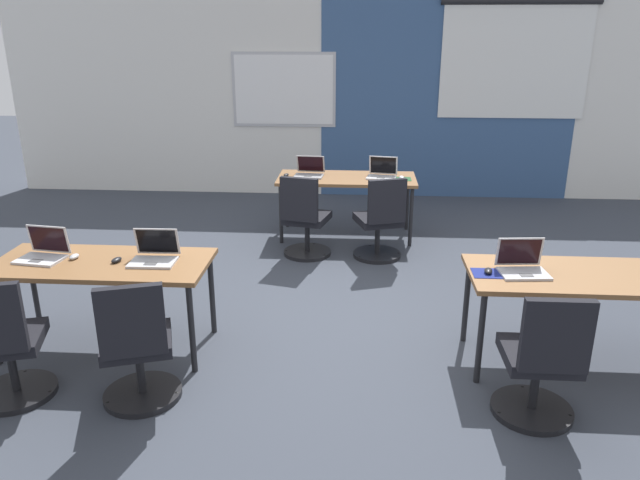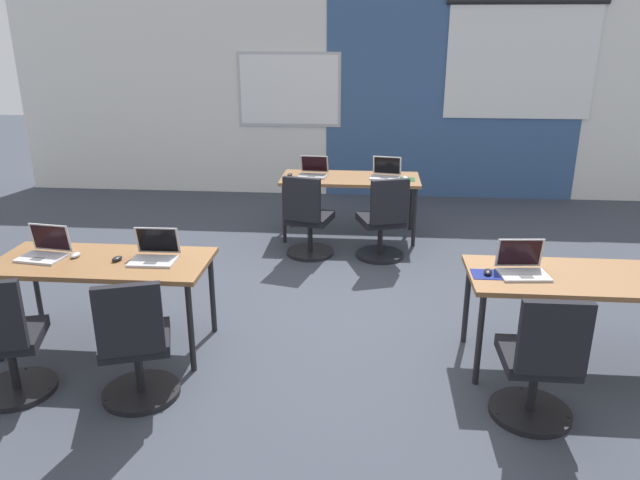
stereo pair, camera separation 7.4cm
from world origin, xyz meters
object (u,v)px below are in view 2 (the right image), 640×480
object	(u,v)px
laptop_far_left	(313,172)
mouse_near_left_inner	(117,259)
chair_far_left	(308,223)
laptop_near_right_inner	(522,267)
laptop_far_right	(386,173)
chair_near_left_inner	(136,351)
chair_far_right	(383,226)
chair_near_left_end	(6,348)
chair_near_right_inner	(539,369)
mouse_far_left	(290,175)
laptop_near_left_inner	(155,254)
mouse_near_left_end	(75,255)
desk_near_right	(583,284)
mouse_far_right	(405,178)
laptop_near_left_end	(45,251)
desk_far_center	(350,182)
desk_near_left	(103,267)
mouse_near_right_inner	(488,272)

from	to	relation	value
laptop_far_left	mouse_near_left_inner	distance (m)	3.08
chair_far_left	laptop_near_right_inner	distance (m)	2.74
laptop_far_right	chair_near_left_inner	bearing A→B (deg)	-105.64
chair_far_right	chair_near_left_end	bearing A→B (deg)	30.08
laptop_near_right_inner	chair_near_right_inner	bearing A→B (deg)	-96.56
chair_near_right_inner	chair_near_left_inner	bearing A→B (deg)	-0.31
mouse_far_left	laptop_near_left_inner	world-z (taller)	laptop_near_left_inner
laptop_near_right_inner	mouse_near_left_end	size ratio (longest dim) A/B	3.38
mouse_near_left_inner	chair_near_left_inner	xyz separation A→B (m)	(0.38, -0.70, -0.36)
mouse_near_left_inner	chair_near_right_inner	world-z (taller)	chair_near_right_inner
desk_near_right	chair_far_right	size ratio (longest dim) A/B	1.74
mouse_far_right	laptop_near_left_end	size ratio (longest dim) A/B	0.28
chair_far_left	laptop_far_right	xyz separation A→B (m)	(0.83, 0.74, 0.39)
chair_near_left_end	mouse_far_right	bearing A→B (deg)	-144.81
mouse_far_left	desk_near_right	bearing A→B (deg)	-48.61
laptop_far_left	chair_near_left_inner	size ratio (longest dim) A/B	0.38
mouse_far_left	desk_far_center	bearing A→B (deg)	0.82
desk_far_center	chair_near_left_inner	xyz separation A→B (m)	(-1.25, -3.51, -0.28)
desk_near_left	mouse_near_left_inner	distance (m)	0.14
desk_far_center	laptop_near_left_inner	world-z (taller)	laptop_near_left_inner
mouse_near_left_inner	mouse_far_left	bearing A→B (deg)	71.78
mouse_far_left	laptop_far_left	bearing A→B (deg)	10.49
laptop_near_left_inner	mouse_near_right_inner	xyz separation A→B (m)	(2.43, -0.07, -0.03)
laptop_near_right_inner	mouse_near_left_inner	bearing A→B (deg)	174.71
desk_far_center	chair_near_left_end	bearing A→B (deg)	-120.87
desk_near_left	laptop_near_left_end	bearing A→B (deg)	176.45
chair_near_left_end	laptop_near_right_inner	bearing A→B (deg)	175.60
mouse_near_left_end	desk_near_left	bearing A→B (deg)	-10.08
laptop_far_left	laptop_near_right_inner	size ratio (longest dim) A/B	1.00
laptop_far_left	laptop_near_left_inner	size ratio (longest dim) A/B	1.05
chair_near_right_inner	mouse_near_left_end	size ratio (longest dim) A/B	8.80
mouse_far_left	mouse_near_right_inner	size ratio (longest dim) A/B	0.99
desk_near_left	chair_near_right_inner	xyz separation A→B (m)	(3.05, -0.71, -0.28)
laptop_near_left_inner	laptop_far_right	size ratio (longest dim) A/B	0.90
mouse_far_right	mouse_near_left_end	distance (m)	3.76
chair_far_left	laptop_near_left_inner	size ratio (longest dim) A/B	2.74
laptop_far_left	chair_near_left_inner	bearing A→B (deg)	-98.51
mouse_far_right	chair_far_right	bearing A→B (deg)	-110.17
laptop_near_left_inner	laptop_near_left_end	distance (m)	0.85
laptop_near_left_end	desk_far_center	bearing A→B (deg)	59.23
desk_near_left	chair_near_left_end	size ratio (longest dim) A/B	1.74
laptop_far_right	chair_near_left_end	distance (m)	4.38
mouse_far_left	mouse_near_left_end	world-z (taller)	same
laptop_far_right	desk_near_right	bearing A→B (deg)	-54.92
desk_near_right	chair_far_right	world-z (taller)	chair_far_right
laptop_near_left_end	chair_near_left_inner	bearing A→B (deg)	-29.99
desk_near_left	laptop_near_right_inner	bearing A→B (deg)	-0.02
mouse_near_right_inner	laptop_near_left_end	xyz separation A→B (m)	(-3.28, 0.07, 0.03)
mouse_far_left	laptop_far_right	bearing A→B (deg)	1.35
chair_near_right_inner	desk_near_left	bearing A→B (deg)	-13.32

